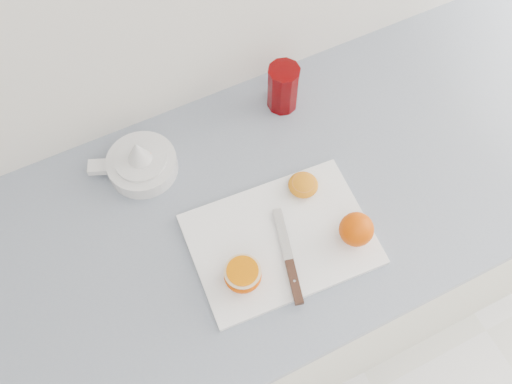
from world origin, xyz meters
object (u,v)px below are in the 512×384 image
(half_orange, at_px, (243,275))
(citrus_juicer, at_px, (141,163))
(counter, at_px, (269,273))
(cutting_board, at_px, (281,239))
(red_tumbler, at_px, (283,89))

(half_orange, xyz_separation_m, citrus_juicer, (-0.08, 0.32, -0.01))
(counter, height_order, half_orange, half_orange)
(counter, distance_m, cutting_board, 0.46)
(counter, height_order, cutting_board, cutting_board)
(counter, bearing_deg, citrus_juicer, 139.59)
(half_orange, distance_m, citrus_juicer, 0.33)
(cutting_board, height_order, half_orange, half_orange)
(cutting_board, bearing_deg, half_orange, -157.66)
(citrus_juicer, height_order, red_tumbler, red_tumbler)
(counter, bearing_deg, red_tumbler, 58.19)
(counter, relative_size, citrus_juicer, 13.53)
(half_orange, height_order, citrus_juicer, citrus_juicer)
(counter, bearing_deg, cutting_board, -108.25)
(counter, bearing_deg, half_orange, -134.97)
(red_tumbler, bearing_deg, cutting_board, -117.98)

